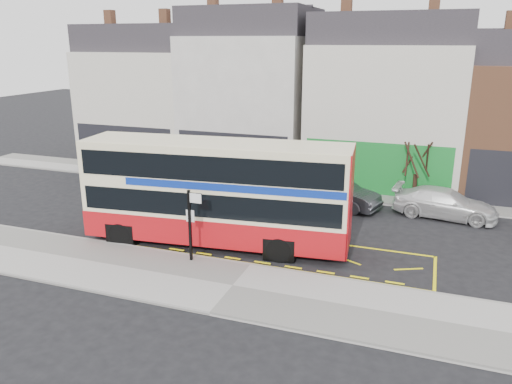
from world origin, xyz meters
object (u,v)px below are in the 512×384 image
at_px(double_decker_bus, 217,192).
at_px(car_white, 445,203).
at_px(car_grey, 338,193).
at_px(street_tree_right, 418,150).
at_px(bus_stop_post, 191,219).
at_px(car_silver, 159,173).
at_px(street_tree_left, 126,116).

xyz_separation_m(double_decker_bus, car_white, (9.53, 7.19, -1.70)).
height_order(car_grey, street_tree_right, street_tree_right).
bearing_deg(bus_stop_post, car_white, 43.27).
relative_size(double_decker_bus, car_grey, 2.53).
bearing_deg(car_white, car_grey, 98.70).
distance_m(car_grey, street_tree_right, 4.99).
bearing_deg(car_grey, double_decker_bus, 166.53).
relative_size(double_decker_bus, street_tree_right, 2.67).
bearing_deg(car_silver, bus_stop_post, -142.03).
bearing_deg(street_tree_right, street_tree_left, 175.84).
xyz_separation_m(street_tree_left, street_tree_right, (19.49, -1.42, -0.72)).
xyz_separation_m(bus_stop_post, street_tree_right, (8.07, 11.40, 1.08)).
bearing_deg(street_tree_right, bus_stop_post, -125.31).
bearing_deg(car_silver, street_tree_left, 55.55).
height_order(car_silver, street_tree_left, street_tree_left).
xyz_separation_m(car_grey, street_tree_left, (-15.59, 3.58, 2.97)).
distance_m(street_tree_left, street_tree_right, 19.55).
distance_m(car_grey, street_tree_left, 16.27).
height_order(car_silver, car_white, car_white).
bearing_deg(street_tree_right, car_silver, -174.27).
bearing_deg(bus_stop_post, street_tree_right, 53.70).
bearing_deg(double_decker_bus, car_white, 31.18).
height_order(bus_stop_post, car_silver, bus_stop_post).
xyz_separation_m(car_grey, car_white, (5.50, 0.19, -0.02)).
height_order(double_decker_bus, car_white, double_decker_bus).
bearing_deg(double_decker_bus, street_tree_left, 131.71).
bearing_deg(car_white, double_decker_bus, 133.74).
relative_size(car_white, street_tree_right, 1.16).
bearing_deg(car_grey, street_tree_right, -44.52).
distance_m(double_decker_bus, car_grey, 8.25).
height_order(car_white, street_tree_left, street_tree_left).
distance_m(bus_stop_post, street_tree_right, 14.01).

